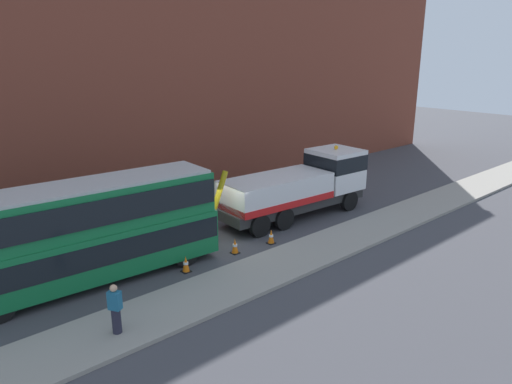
# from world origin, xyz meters

# --- Properties ---
(ground_plane) EXTENTS (120.00, 120.00, 0.00)m
(ground_plane) POSITION_xyz_m (0.00, 0.00, 0.00)
(ground_plane) COLOR #424247
(near_kerb) EXTENTS (60.00, 2.80, 0.15)m
(near_kerb) POSITION_xyz_m (0.00, -4.20, 0.07)
(near_kerb) COLOR gray
(near_kerb) RESTS_ON ground_plane
(building_facade) EXTENTS (60.00, 1.50, 16.00)m
(building_facade) POSITION_xyz_m (0.00, 7.81, 8.07)
(building_facade) COLOR brown
(building_facade) RESTS_ON ground_plane
(recovery_tow_truck) EXTENTS (10.21, 3.18, 3.67)m
(recovery_tow_truck) POSITION_xyz_m (5.90, -0.18, 1.76)
(recovery_tow_truck) COLOR #2D2D2D
(recovery_tow_truck) RESTS_ON ground_plane
(double_decker_bus) EXTENTS (11.15, 3.21, 4.06)m
(double_decker_bus) POSITION_xyz_m (-6.42, -0.15, 2.23)
(double_decker_bus) COLOR #146B38
(double_decker_bus) RESTS_ON ground_plane
(pedestrian_onlooker) EXTENTS (0.43, 0.48, 1.71)m
(pedestrian_onlooker) POSITION_xyz_m (-7.15, -4.45, 0.99)
(pedestrian_onlooker) COLOR #232333
(pedestrian_onlooker) RESTS_ON near_kerb
(traffic_cone_near_bus) EXTENTS (0.36, 0.36, 0.72)m
(traffic_cone_near_bus) POSITION_xyz_m (-2.89, -1.97, 0.34)
(traffic_cone_near_bus) COLOR orange
(traffic_cone_near_bus) RESTS_ON ground_plane
(traffic_cone_midway) EXTENTS (0.36, 0.36, 0.72)m
(traffic_cone_midway) POSITION_xyz_m (-0.16, -1.84, 0.34)
(traffic_cone_midway) COLOR orange
(traffic_cone_midway) RESTS_ON ground_plane
(traffic_cone_near_truck) EXTENTS (0.36, 0.36, 0.72)m
(traffic_cone_near_truck) POSITION_xyz_m (1.87, -2.09, 0.34)
(traffic_cone_near_truck) COLOR orange
(traffic_cone_near_truck) RESTS_ON ground_plane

